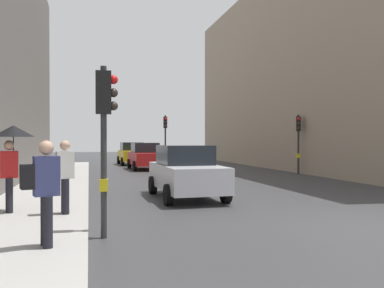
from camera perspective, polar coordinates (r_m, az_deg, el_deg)
The scene contains 12 objects.
ground_plane at distance 10.00m, azimuth 22.77°, elevation -10.66°, with size 120.00×120.00×0.00m, color #38383A.
sidewalk_kerb at distance 14.02m, azimuth -19.99°, elevation -7.09°, with size 2.74×40.00×0.16m, color #A8A5A0.
building_facade_right at distance 31.60m, azimuth 20.59°, elevation 9.14°, with size 12.00×30.80×13.36m, color gray.
traffic_light_mid_street at distance 23.80m, azimuth 14.73°, elevation 1.49°, with size 0.34×0.45×3.39m.
traffic_light_far_median at distance 30.29m, azimuth -3.76°, elevation 1.82°, with size 0.25×0.43×3.78m.
traffic_light_near_left at distance 8.18m, azimuth -12.14°, elevation 3.37°, with size 0.44×0.26×3.39m.
car_silver_hatchback at distance 13.60m, azimuth -0.86°, elevation -3.92°, with size 2.09×4.24×1.76m.
car_red_sedan at distance 26.95m, azimuth -6.57°, elevation -1.71°, with size 2.12×4.25×1.76m.
car_yellow_taxi at distance 32.38m, azimuth -8.44°, elevation -1.33°, with size 2.14×4.26×1.76m.
pedestrian_with_umbrella at distance 10.92m, azimuth -23.96°, elevation -0.00°, with size 1.00×1.00×2.14m.
pedestrian_with_black_backpack at distance 10.27m, azimuth -17.65°, elevation -3.80°, with size 0.64×0.40×1.77m.
pedestrian_with_grey_backpack at distance 7.19m, azimuth -20.13°, elevation -5.66°, with size 0.65×0.42×1.77m.
Camera 1 is at (-5.92, -7.82, 1.94)m, focal length 37.95 mm.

